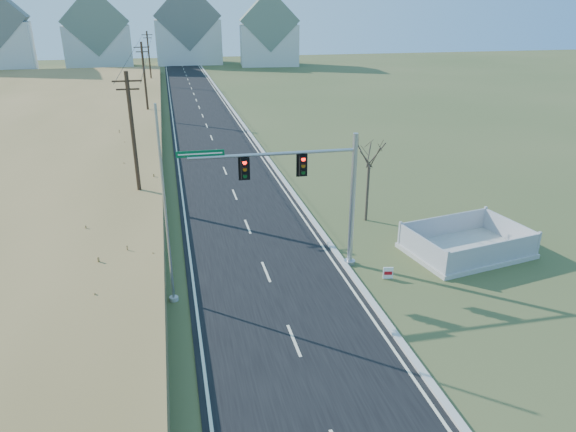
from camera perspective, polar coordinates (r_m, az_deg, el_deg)
The scene contains 14 objects.
ground at distance 23.09m, azimuth -0.55°, elevation -10.94°, with size 260.00×260.00×0.00m, color #3F4E25.
road at distance 70.14m, azimuth -9.72°, elevation 11.51°, with size 8.00×180.00×0.06m, color black.
curb at distance 70.50m, azimuth -6.29°, elevation 11.79°, with size 0.30×180.00×0.18m, color #B2AFA8.
utility_pole_near at distance 34.87m, azimuth -16.77°, elevation 8.08°, with size 1.80×0.26×9.00m.
utility_pole_mid at distance 64.41m, azimuth -15.61°, elevation 14.31°, with size 1.80×0.26×9.00m.
utility_pole_far at distance 94.24m, azimuth -15.17°, elevation 16.60°, with size 1.80×0.26×9.00m.
condo_nnw at distance 127.76m, azimuth -20.43°, elevation 18.31°, with size 14.93×11.17×17.03m.
condo_n at distance 131.12m, azimuth -11.10°, elevation 19.58°, with size 15.27×10.20×18.54m.
condo_ne at distance 125.37m, azimuth -2.15°, elevation 19.50°, with size 14.12×10.51×16.52m.
traffic_signal_mast at distance 25.31m, azimuth 3.26°, elevation 3.03°, with size 8.82×0.60×7.02m.
fence_enclosure at distance 30.07m, azimuth 19.17°, elevation -3.35°, with size 6.99×5.34×1.45m.
open_sign at distance 26.21m, azimuth 11.06°, elevation -6.22°, with size 0.50×0.15×0.62m.
flagpole at distance 23.06m, azimuth -13.28°, elevation -1.40°, with size 0.41×0.41×9.07m.
bare_tree at distance 31.73m, azimuth 9.08°, elevation 7.02°, with size 2.09×2.09×5.55m.
Camera 1 is at (-4.20, -18.88, 12.60)m, focal length 32.00 mm.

